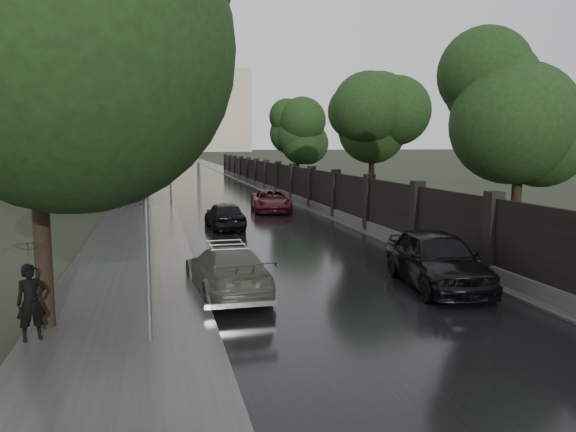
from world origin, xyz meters
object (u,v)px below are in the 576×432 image
at_px(tree_right_c, 298,135).
at_px(car_right_near, 437,259).
at_px(tree_right_b, 372,130).
at_px(tree_left_far, 111,127).
at_px(tree_right_a, 520,120).
at_px(traffic_light, 170,172).
at_px(hatchback_left, 225,215).
at_px(car_right_far, 271,201).
at_px(tree_left_near, 30,29).
at_px(volga_sedan, 227,270).
at_px(pedestrian_umbrella, 29,261).
at_px(lamp_post, 146,217).

distance_m(tree_right_c, car_right_near, 35.94).
xyz_separation_m(tree_right_b, tree_right_c, (0.00, 18.00, 0.00)).
xyz_separation_m(tree_left_far, tree_right_a, (15.50, -22.00, -0.29)).
relative_size(traffic_light, car_right_near, 0.82).
distance_m(hatchback_left, car_right_far, 7.28).
relative_size(tree_left_near, tree_right_c, 1.31).
relative_size(volga_sedan, car_right_far, 0.94).
height_order(tree_left_near, tree_right_c, tree_left_near).
xyz_separation_m(tree_left_near, tree_left_far, (-0.40, 27.00, -1.18)).
bearing_deg(tree_left_far, tree_right_b, -27.30).
height_order(tree_left_near, car_right_far, tree_left_near).
height_order(car_right_far, pedestrian_umbrella, pedestrian_umbrella).
distance_m(tree_right_a, car_right_near, 7.24).
bearing_deg(tree_left_near, tree_right_b, 51.52).
bearing_deg(tree_right_b, volga_sedan, -123.16).
bearing_deg(tree_right_a, tree_left_far, 125.17).
bearing_deg(volga_sedan, traffic_light, -92.43).
height_order(tree_left_far, pedestrian_umbrella, tree_left_far).
bearing_deg(tree_left_near, pedestrian_umbrella, -96.79).
height_order(car_right_near, pedestrian_umbrella, pedestrian_umbrella).
bearing_deg(car_right_far, hatchback_left, -113.57).
relative_size(tree_left_near, tree_left_far, 1.24).
xyz_separation_m(tree_right_b, car_right_far, (-5.90, 1.46, -4.28)).
height_order(lamp_post, volga_sedan, lamp_post).
bearing_deg(traffic_light, pedestrian_umbrella, -98.46).
xyz_separation_m(tree_left_far, car_right_near, (10.58, -25.36, -4.41)).
bearing_deg(pedestrian_umbrella, hatchback_left, 47.84).
distance_m(tree_right_a, hatchback_left, 13.82).
bearing_deg(volga_sedan, tree_right_b, -128.39).
bearing_deg(tree_right_a, tree_left_near, -161.68).
bearing_deg(lamp_post, tree_left_far, 95.21).
distance_m(tree_right_a, pedestrian_umbrella, 16.61).
xyz_separation_m(tree_left_near, tree_right_b, (15.10, 19.00, -1.47)).
bearing_deg(lamp_post, car_right_near, 21.45).
height_order(tree_left_far, car_right_far, tree_left_far).
xyz_separation_m(tree_left_far, lamp_post, (2.60, -28.50, -2.57)).
bearing_deg(car_right_far, tree_left_near, -108.40).
bearing_deg(tree_left_near, traffic_light, 81.47).
xyz_separation_m(tree_left_near, pedestrian_umbrella, (-0.11, -0.90, -4.63)).
bearing_deg(tree_right_c, tree_right_a, -90.00).
xyz_separation_m(traffic_light, car_right_far, (5.90, -1.54, -1.73)).
xyz_separation_m(tree_left_far, traffic_light, (3.70, -5.01, -2.84)).
relative_size(tree_left_near, tree_right_b, 1.31).
height_order(hatchback_left, car_right_near, car_right_near).
distance_m(tree_right_b, lamp_post, 24.33).
xyz_separation_m(tree_left_far, tree_right_b, (15.50, -8.00, -0.29)).
bearing_deg(tree_right_a, hatchback_left, 136.12).
distance_m(tree_right_a, tree_right_c, 32.00).
xyz_separation_m(tree_left_near, volga_sedan, (4.26, 2.41, -5.77)).
relative_size(volga_sedan, pedestrian_umbrella, 1.83).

